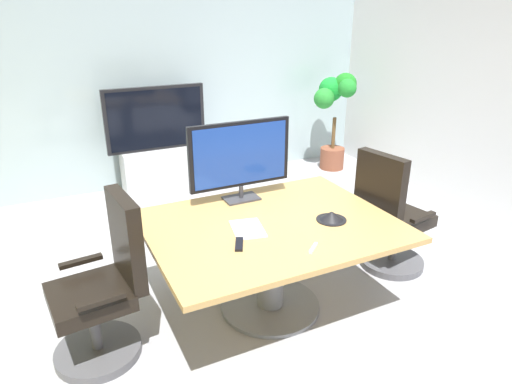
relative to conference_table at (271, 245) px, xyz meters
The scene contains 12 objects.
ground_plane 0.55m from the conference_table, 31.18° to the left, with size 7.15×7.15×0.00m, color #99999E.
wall_back_glass_partition 3.21m from the conference_table, 89.03° to the left, with size 5.83×0.10×2.68m, color #9EB2B7.
conference_table is the anchor object (origin of this frame).
office_chair_left 1.18m from the conference_table, behind, with size 0.62×0.60×1.09m.
office_chair_right 1.18m from the conference_table, ahead, with size 0.63×0.61×1.09m.
tv_monitor 0.73m from the conference_table, 91.52° to the left, with size 0.84×0.18×0.64m.
wall_display_unit 2.75m from the conference_table, 92.49° to the left, with size 1.20×0.36×1.31m.
potted_plant 3.47m from the conference_table, 47.47° to the left, with size 0.63×0.62×1.34m.
conference_phone 0.49m from the conference_table, 19.52° to the right, with size 0.22×0.22×0.07m.
remote_control 0.44m from the conference_table, 149.72° to the right, with size 0.05×0.17×0.02m, color black.
whiteboard_marker 0.50m from the conference_table, 82.16° to the right, with size 0.13×0.02×0.02m, color silver.
paper_notepad 0.26m from the conference_table, behind, with size 0.21×0.30×0.01m, color white.
Camera 1 is at (-1.43, -2.61, 2.15)m, focal length 31.76 mm.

